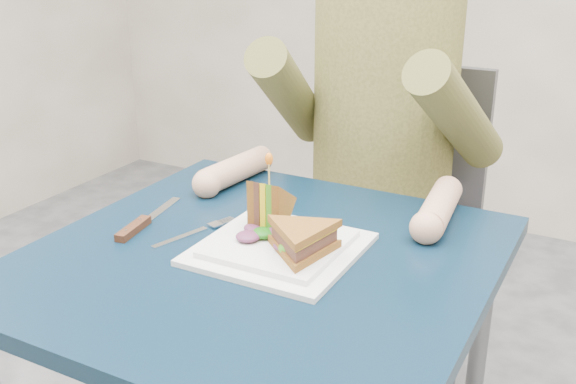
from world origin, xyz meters
The scene contains 12 objects.
table centered at (0.00, 0.00, 0.65)m, with size 0.75×0.75×0.73m.
chair centered at (0.00, 0.67, 0.54)m, with size 0.42×0.40×0.93m.
diner centered at (0.00, 0.55, 0.91)m, with size 0.54×0.59×0.74m.
plate centered at (0.03, 0.02, 0.74)m, with size 0.26×0.26×0.02m.
sandwich_flat centered at (0.08, 0.00, 0.78)m, with size 0.20×0.20×0.05m.
sandwich_upright centered at (-0.02, 0.07, 0.78)m, with size 0.09×0.14×0.14m.
fork centered at (-0.15, 0.01, 0.73)m, with size 0.07×0.17×0.01m.
knife centered at (-0.25, -0.01, 0.74)m, with size 0.06×0.22×0.02m.
toothpick centered at (-0.02, 0.07, 0.85)m, with size 0.00×0.00×0.06m, color tan.
toothpick_frill centered at (-0.02, 0.07, 0.88)m, with size 0.01×0.01×0.02m, color orange.
lettuce_spill centered at (0.03, 0.03, 0.76)m, with size 0.15×0.13×0.02m, color #337A14, non-canonical shape.
onion_ring centered at (0.04, 0.03, 0.77)m, with size 0.04×0.04×0.01m, color #9E4C7A.
Camera 1 is at (0.53, -0.88, 1.24)m, focal length 42.00 mm.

